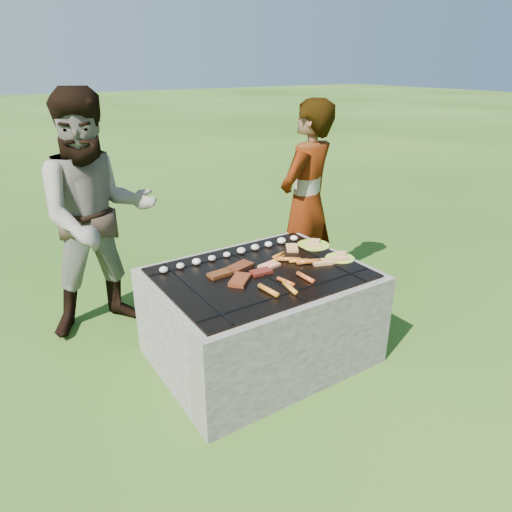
% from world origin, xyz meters
% --- Properties ---
extents(lawn, '(60.00, 60.00, 0.00)m').
position_xyz_m(lawn, '(0.00, 0.00, 0.00)').
color(lawn, '#214310').
rests_on(lawn, ground).
extents(fire_pit, '(1.30, 1.00, 0.62)m').
position_xyz_m(fire_pit, '(0.00, 0.00, 0.28)').
color(fire_pit, '#A59E93').
rests_on(fire_pit, ground).
extents(mushrooms, '(1.05, 0.06, 0.04)m').
position_xyz_m(mushrooms, '(0.03, 0.31, 0.63)').
color(mushrooms, beige).
rests_on(mushrooms, fire_pit).
extents(pork_slabs, '(0.37, 0.32, 0.02)m').
position_xyz_m(pork_slabs, '(-0.13, 0.03, 0.62)').
color(pork_slabs, brown).
rests_on(pork_slabs, fire_pit).
extents(sausages, '(0.54, 0.53, 0.03)m').
position_xyz_m(sausages, '(0.14, -0.11, 0.63)').
color(sausages, '#BC6A1E').
rests_on(sausages, fire_pit).
extents(bread_on_grate, '(0.47, 0.44, 0.02)m').
position_xyz_m(bread_on_grate, '(0.30, 0.03, 0.62)').
color(bread_on_grate, '#EFAD7A').
rests_on(bread_on_grate, fire_pit).
extents(plate_far, '(0.25, 0.25, 0.03)m').
position_xyz_m(plate_far, '(0.56, 0.17, 0.61)').
color(plate_far, '#FFFA3C').
rests_on(plate_far, fire_pit).
extents(plate_near, '(0.23, 0.23, 0.03)m').
position_xyz_m(plate_near, '(0.56, -0.10, 0.61)').
color(plate_near, yellow).
rests_on(plate_near, fire_pit).
extents(cook, '(0.67, 0.55, 1.57)m').
position_xyz_m(cook, '(0.79, 0.55, 0.78)').
color(cook, gray).
rests_on(cook, ground).
extents(bystander, '(0.84, 0.67, 1.67)m').
position_xyz_m(bystander, '(-0.70, 0.94, 0.83)').
color(bystander, gray).
rests_on(bystander, ground).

